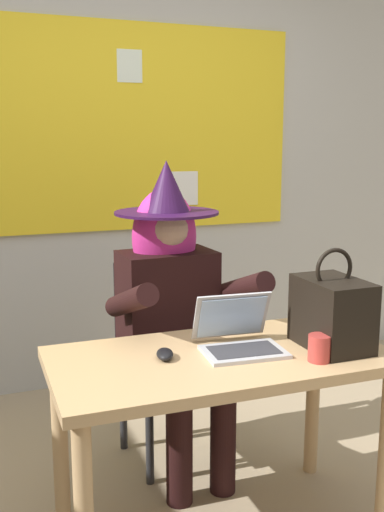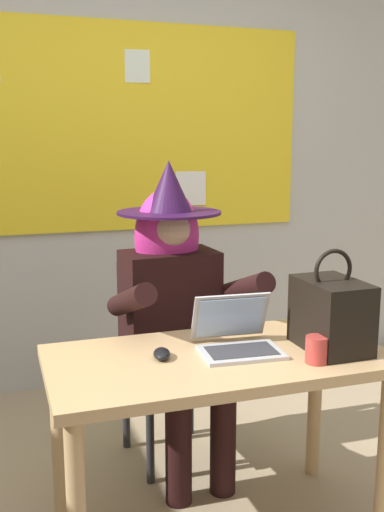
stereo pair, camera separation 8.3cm
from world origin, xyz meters
name	(u,v)px [view 1 (the left image)]	position (x,y,z in m)	size (l,w,h in m)	color
wall_back_bulletin	(99,167)	(0.00, 1.77, 1.32)	(6.49, 1.83, 2.61)	#B2B2AD
desk_main	(221,382)	(0.06, 0.12, 0.61)	(1.24, 0.65, 0.72)	tan
chair_at_desk	(162,347)	(0.06, 0.80, 0.52)	(0.45, 0.45, 0.92)	black
person_costumed	(172,296)	(0.07, 0.67, 0.80)	(0.61, 0.71, 1.39)	black
laptop	(239,337)	(0.15, 0.15, 0.76)	(0.32, 0.31, 0.20)	#B7B7BC
computer_mouse	(165,354)	(-0.14, 0.15, 0.73)	(0.06, 0.10, 0.03)	black
handbag	(332,312)	(0.48, 0.05, 0.85)	(0.20, 0.30, 0.38)	black
coffee_mug	(319,348)	(0.36, -0.06, 0.76)	(0.08, 0.08, 0.10)	#B23833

